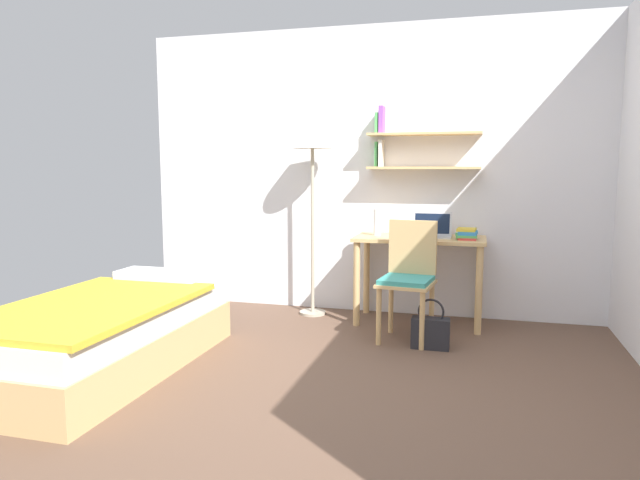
% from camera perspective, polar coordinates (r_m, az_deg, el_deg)
% --- Properties ---
extents(ground_plane, '(5.28, 5.28, 0.00)m').
position_cam_1_polar(ground_plane, '(3.56, -0.38, -14.77)').
color(ground_plane, brown).
extents(wall_back, '(4.40, 0.27, 2.60)m').
position_cam_1_polar(wall_back, '(5.28, 5.71, 6.85)').
color(wall_back, white).
rests_on(wall_back, ground_plane).
extents(bed, '(0.98, 1.90, 0.54)m').
position_cam_1_polar(bed, '(4.09, -20.76, -8.79)').
color(bed, tan).
rests_on(bed, ground_plane).
extents(desk, '(1.09, 0.54, 0.75)m').
position_cam_1_polar(desk, '(4.96, 9.88, -1.32)').
color(desk, tan).
rests_on(desk, ground_plane).
extents(desk_chair, '(0.45, 0.46, 0.92)m').
position_cam_1_polar(desk_chair, '(4.50, 8.80, -3.47)').
color(desk_chair, tan).
rests_on(desk_chair, ground_plane).
extents(standing_lamp, '(0.36, 0.36, 1.73)m').
position_cam_1_polar(standing_lamp, '(5.13, -0.76, 9.12)').
color(standing_lamp, '#B2A893').
rests_on(standing_lamp, ground_plane).
extents(laptop, '(0.33, 0.22, 0.21)m').
position_cam_1_polar(laptop, '(4.96, 11.06, 0.94)').
color(laptop, '#B7BABF').
rests_on(laptop, desk).
extents(water_bottle, '(0.07, 0.07, 0.23)m').
position_cam_1_polar(water_bottle, '(4.99, 5.72, 1.77)').
color(water_bottle, silver).
rests_on(water_bottle, desk).
extents(book_stack, '(0.19, 0.24, 0.09)m').
position_cam_1_polar(book_stack, '(4.87, 14.45, 0.58)').
color(book_stack, '#D13D38').
rests_on(book_stack, desk).
extents(handbag, '(0.28, 0.12, 0.38)m').
position_cam_1_polar(handbag, '(4.37, 10.95, -8.96)').
color(handbag, '#232328').
rests_on(handbag, ground_plane).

